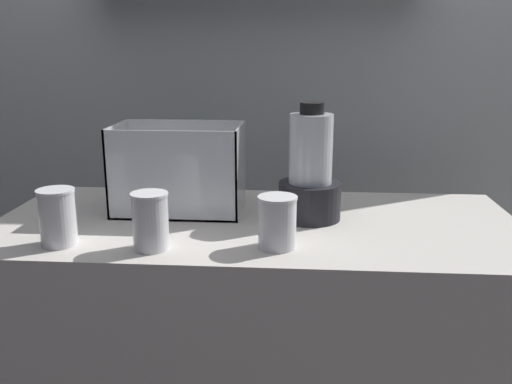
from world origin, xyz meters
TOP-DOWN VIEW (x-y plane):
  - counter at (0.00, 0.00)m, footprint 1.40×0.64m
  - back_wall_unit at (-0.00, 0.77)m, footprint 2.60×0.24m
  - carrot_display_bin at (-0.22, 0.09)m, footprint 0.35×0.22m
  - blender_pitcher at (0.14, 0.03)m, footprint 0.17×0.17m
  - juice_cup_carrot_far_left at (-0.45, -0.22)m, footprint 0.09×0.09m
  - juice_cup_carrot_left at (-0.22, -0.23)m, footprint 0.09×0.09m
  - juice_cup_beet_middle at (0.06, -0.19)m, footprint 0.09×0.09m

SIDE VIEW (x-z plane):
  - counter at x=0.00m, z-range 0.00..0.90m
  - juice_cup_beet_middle at x=0.06m, z-range 0.89..1.02m
  - juice_cup_carrot_far_left at x=-0.45m, z-range 0.89..1.03m
  - juice_cup_carrot_left at x=-0.22m, z-range 0.89..1.03m
  - carrot_display_bin at x=-0.22m, z-range 0.86..1.10m
  - blender_pitcher at x=0.14m, z-range 0.86..1.18m
  - back_wall_unit at x=0.00m, z-range 0.01..2.51m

